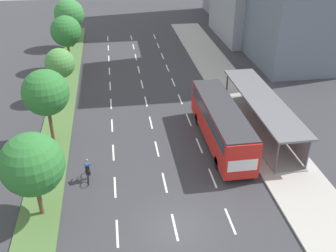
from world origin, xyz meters
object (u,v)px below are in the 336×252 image
at_px(bus_shelter, 265,111).
at_px(cyclist, 88,171).
at_px(median_tree_fourth, 66,31).
at_px(median_tree_fifth, 69,14).
at_px(median_tree_nearest, 32,164).
at_px(median_tree_third, 60,63).
at_px(median_tree_second, 46,93).
at_px(bus, 221,121).

distance_m(bus_shelter, cyclist, 15.72).
distance_m(cyclist, median_tree_fourth, 22.89).
bearing_deg(median_tree_fifth, median_tree_nearest, -89.67).
bearing_deg(median_tree_third, median_tree_second, -91.28).
bearing_deg(median_tree_third, median_tree_nearest, -90.12).
xyz_separation_m(bus_shelter, cyclist, (-14.86, -5.01, -1.07)).
bearing_deg(median_tree_fourth, bus, -54.90).
height_order(cyclist, median_tree_fourth, median_tree_fourth).
xyz_separation_m(bus_shelter, median_tree_nearest, (-17.67, -8.21, 1.99)).
xyz_separation_m(bus_shelter, median_tree_fifth, (-17.87, 25.93, 2.67)).
height_order(cyclist, median_tree_second, median_tree_second).
distance_m(bus_shelter, median_tree_third, 19.84).
distance_m(bus, median_tree_nearest, 15.05).
distance_m(median_tree_nearest, median_tree_fourth, 25.61).
bearing_deg(median_tree_fifth, median_tree_third, -89.22).
relative_size(bus, median_tree_nearest, 1.99).
bearing_deg(median_tree_third, median_tree_fifth, 90.78).
bearing_deg(bus_shelter, median_tree_fifth, 124.57).
bearing_deg(bus_shelter, median_tree_fourth, 135.36).
bearing_deg(cyclist, median_tree_fourth, 97.01).
xyz_separation_m(cyclist, median_tree_nearest, (-2.81, -3.20, 3.07)).
height_order(bus_shelter, median_tree_nearest, median_tree_nearest).
xyz_separation_m(bus, cyclist, (-10.58, -3.43, -1.28)).
bearing_deg(bus_shelter, median_tree_third, 153.32).
relative_size(bus_shelter, median_tree_fifth, 2.13).
relative_size(median_tree_nearest, median_tree_third, 1.09).
bearing_deg(median_tree_fourth, median_tree_third, -90.14).
xyz_separation_m(bus, median_tree_second, (-13.55, 1.90, 2.54)).
xyz_separation_m(median_tree_second, median_tree_third, (0.19, 8.53, -0.77)).
bearing_deg(median_tree_fifth, bus, -63.71).
height_order(median_tree_nearest, median_tree_fourth, median_tree_fourth).
xyz_separation_m(bus, median_tree_third, (-13.35, 10.44, 1.78)).
relative_size(bus_shelter, bus, 1.21).
xyz_separation_m(cyclist, median_tree_fifth, (-3.01, 30.94, 3.74)).
xyz_separation_m(bus_shelter, median_tree_third, (-17.64, 8.86, 1.98)).
distance_m(bus, median_tree_fourth, 23.33).
bearing_deg(median_tree_second, bus_shelter, -1.06).
xyz_separation_m(bus_shelter, median_tree_fourth, (-17.62, 17.40, 2.74)).
height_order(median_tree_nearest, median_tree_third, median_tree_nearest).
xyz_separation_m(median_tree_nearest, median_tree_third, (0.04, 17.07, -0.01)).
height_order(bus_shelter, bus, bus).
relative_size(median_tree_nearest, median_tree_fourth, 0.91).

